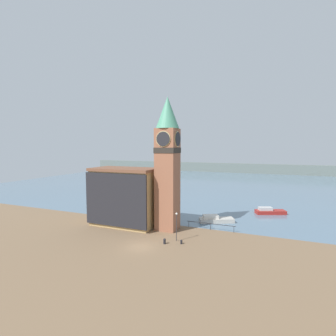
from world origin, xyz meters
TOP-DOWN VIEW (x-y plane):
  - ground_plane at (0.00, 0.00)m, footprint 160.00×160.00m
  - water at (0.00, 71.42)m, footprint 160.00×120.00m
  - far_shoreline at (0.00, 111.42)m, footprint 180.00×3.00m
  - pier_railing at (7.38, 11.17)m, footprint 8.31×0.08m
  - clock_tower at (0.54, 8.71)m, footprint 3.90×3.90m
  - pier_building at (-7.49, 8.06)m, footprint 11.81×6.35m
  - boat_near at (7.15, 15.91)m, footprint 6.61×4.74m
  - boat_far at (16.26, 26.25)m, footprint 6.38×4.25m
  - mooring_bollard_near at (2.75, 2.31)m, footprint 0.38×0.38m
  - mooring_bollard_far at (5.00, 3.23)m, footprint 0.31×0.31m
  - lamp_post at (3.94, 4.04)m, footprint 0.32×0.32m

SIDE VIEW (x-z plane):
  - water at x=0.00m, z-range 0.00..0.00m
  - ground_plane at x=0.00m, z-range 0.00..0.00m
  - mooring_bollard_far at x=5.00m, z-range 0.02..0.64m
  - mooring_bollard_near at x=2.75m, z-range 0.03..0.85m
  - boat_near at x=7.15m, z-range -0.17..1.21m
  - boat_far at x=16.26m, z-range -0.18..1.23m
  - pier_railing at x=7.38m, z-range 0.39..1.48m
  - far_shoreline at x=0.00m, z-range 0.00..5.00m
  - lamp_post at x=3.94m, z-range 0.82..5.11m
  - pier_building at x=-7.49m, z-range 0.02..10.26m
  - clock_tower at x=0.54m, z-range 0.70..22.86m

